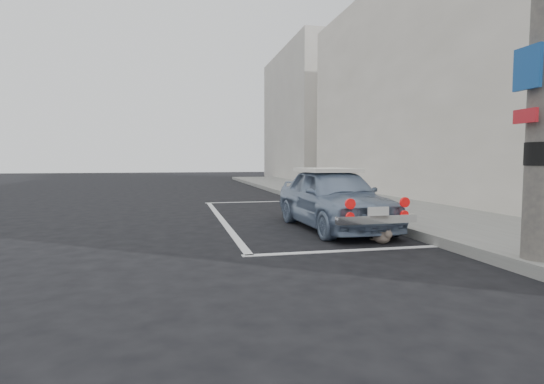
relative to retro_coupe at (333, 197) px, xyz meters
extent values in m
plane|color=black|center=(-0.96, -1.36, -0.56)|extent=(80.00, 80.00, 0.00)
cube|color=slate|center=(2.24, 0.64, -0.49)|extent=(2.80, 40.00, 0.15)
cube|color=#BEB6A7|center=(5.39, 2.64, 2.94)|extent=(3.50, 18.00, 7.00)
cube|color=black|center=(3.70, 2.64, 0.84)|extent=(0.10, 16.00, 2.40)
cube|color=orange|center=(3.70, 1.44, 4.04)|extent=(0.10, 2.00, 1.60)
cube|color=#114692|center=(3.70, 3.84, 4.04)|extent=(0.10, 2.00, 1.60)
cube|color=red|center=(3.70, 6.24, 4.04)|extent=(0.10, 2.00, 1.60)
cube|color=white|center=(3.70, 8.64, 4.04)|extent=(0.10, 2.00, 1.60)
cube|color=#ADA69C|center=(5.39, 18.64, 3.44)|extent=(3.50, 10.00, 8.00)
cube|color=silver|center=(-0.46, -1.86, -0.56)|extent=(3.00, 0.12, 0.01)
cube|color=silver|center=(-0.46, 5.14, -0.56)|extent=(3.00, 0.12, 0.01)
cube|color=silver|center=(-1.86, 1.64, -0.56)|extent=(0.12, 7.00, 0.01)
cylinder|color=black|center=(1.09, -3.36, 0.74)|extent=(0.36, 0.36, 0.25)
cube|color=#114692|center=(0.85, -3.36, 1.64)|extent=(0.04, 0.35, 0.45)
cube|color=red|center=(0.85, -3.36, 1.14)|extent=(0.04, 0.30, 0.15)
cube|color=white|center=(0.85, -3.36, 1.14)|extent=(0.02, 0.16, 0.08)
imported|color=#768BA7|center=(0.00, 0.00, -0.01)|extent=(1.43, 3.32, 1.12)
cube|color=white|center=(-0.01, 0.33, 0.48)|extent=(0.97, 1.28, 0.07)
cube|color=silver|center=(0.06, -1.58, -0.18)|extent=(1.25, 0.17, 0.12)
cube|color=white|center=(0.06, -1.63, -0.08)|extent=(0.33, 0.03, 0.17)
cylinder|color=red|center=(-0.38, -1.63, 0.06)|extent=(0.15, 0.05, 0.15)
cylinder|color=red|center=(0.49, -1.60, 0.06)|extent=(0.15, 0.05, 0.15)
cylinder|color=red|center=(-0.38, -1.63, -0.12)|extent=(0.12, 0.04, 0.12)
cylinder|color=red|center=(0.49, -1.60, -0.12)|extent=(0.12, 0.04, 0.12)
ellipsoid|color=#716356|center=(0.19, -1.49, -0.47)|extent=(0.28, 0.34, 0.18)
sphere|color=#716356|center=(0.23, -1.61, -0.41)|extent=(0.12, 0.12, 0.12)
cone|color=#716356|center=(0.20, -1.62, -0.35)|extent=(0.04, 0.04, 0.04)
cone|color=#716356|center=(0.26, -1.60, -0.35)|extent=(0.04, 0.04, 0.04)
cylinder|color=#716356|center=(0.18, -1.33, -0.53)|extent=(0.15, 0.16, 0.03)
camera|label=1|loc=(-2.77, -7.18, 0.66)|focal=28.00mm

